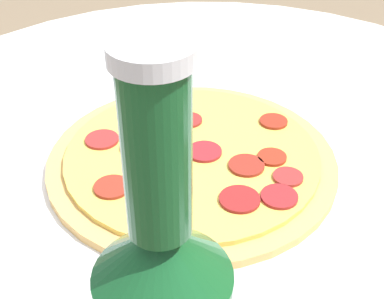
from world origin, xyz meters
The scene contains 2 objects.
table centered at (0.00, 0.00, 0.59)m, with size 0.93×0.93×0.78m.
pizza centered at (0.05, -0.04, 0.79)m, with size 0.33×0.33×0.02m.
Camera 1 is at (0.52, -0.17, 1.15)m, focal length 50.00 mm.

